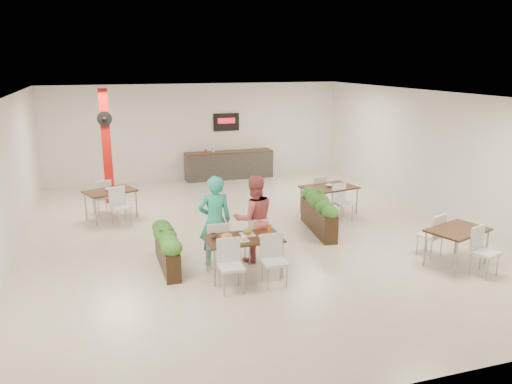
# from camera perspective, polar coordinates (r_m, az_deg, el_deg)

# --- Properties ---
(ground) EXTENTS (12.00, 12.00, 0.00)m
(ground) POSITION_cam_1_polar(r_m,az_deg,el_deg) (11.75, -0.85, -4.77)
(ground) COLOR beige
(ground) RESTS_ON ground
(room_shell) EXTENTS (10.10, 12.10, 3.22)m
(room_shell) POSITION_cam_1_polar(r_m,az_deg,el_deg) (11.23, -0.89, 4.92)
(room_shell) COLOR white
(room_shell) RESTS_ON ground
(red_column) EXTENTS (0.40, 0.41, 3.20)m
(red_column) POSITION_cam_1_polar(r_m,az_deg,el_deg) (14.58, -16.72, 5.13)
(red_column) COLOR #B1100B
(red_column) RESTS_ON ground
(service_counter) EXTENTS (3.00, 0.64, 2.20)m
(service_counter) POSITION_cam_1_polar(r_m,az_deg,el_deg) (17.13, -3.10, 3.19)
(service_counter) COLOR #2C2A27
(service_counter) RESTS_ON ground
(main_table) EXTENTS (1.41, 1.64, 0.92)m
(main_table) POSITION_cam_1_polar(r_m,az_deg,el_deg) (9.34, -1.42, -5.89)
(main_table) COLOR black
(main_table) RESTS_ON ground
(diner_man) EXTENTS (0.67, 0.44, 1.81)m
(diner_man) POSITION_cam_1_polar(r_m,az_deg,el_deg) (9.76, -4.71, -3.33)
(diner_man) COLOR #29B396
(diner_man) RESTS_ON ground
(diner_woman) EXTENTS (0.86, 0.68, 1.76)m
(diner_woman) POSITION_cam_1_polar(r_m,az_deg,el_deg) (9.96, -0.22, -3.05)
(diner_woman) COLOR #D35D5E
(diner_woman) RESTS_ON ground
(planter_left) EXTENTS (0.42, 1.73, 0.90)m
(planter_left) POSITION_cam_1_polar(r_m,az_deg,el_deg) (9.87, -10.17, -5.87)
(planter_left) COLOR black
(planter_left) RESTS_ON ground
(planter_right) EXTENTS (0.59, 1.98, 1.04)m
(planter_right) POSITION_cam_1_polar(r_m,az_deg,el_deg) (11.84, 7.17, -2.17)
(planter_right) COLOR black
(planter_right) RESTS_ON ground
(side_table_a) EXTENTS (1.40, 1.66, 0.92)m
(side_table_a) POSITION_cam_1_polar(r_m,az_deg,el_deg) (13.17, -16.31, -0.34)
(side_table_a) COLOR black
(side_table_a) RESTS_ON ground
(side_table_b) EXTENTS (1.51, 1.67, 0.92)m
(side_table_b) POSITION_cam_1_polar(r_m,az_deg,el_deg) (13.18, 8.36, 0.17)
(side_table_b) COLOR black
(side_table_b) RESTS_ON ground
(side_table_c) EXTENTS (1.37, 1.67, 0.92)m
(side_table_c) POSITION_cam_1_polar(r_m,az_deg,el_deg) (10.55, 22.02, -4.60)
(side_table_c) COLOR black
(side_table_c) RESTS_ON ground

